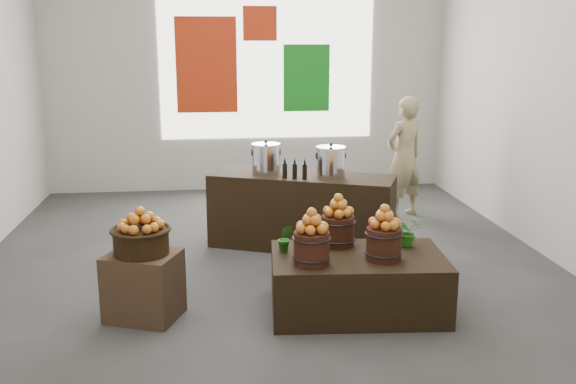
{
  "coord_description": "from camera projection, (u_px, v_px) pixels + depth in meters",
  "views": [
    {
      "loc": [
        -0.51,
        -6.27,
        2.29
      ],
      "look_at": [
        0.17,
        -0.4,
        0.87
      ],
      "focal_mm": 40.0,
      "sensor_mm": 36.0,
      "label": 1
    }
  ],
  "objects": [
    {
      "name": "back_wall",
      "position": [
        247.0,
        58.0,
        9.56
      ],
      "size": [
        6.0,
        0.04,
        4.0
      ],
      "primitive_type": "cube",
      "color": "#B3AEA5",
      "rests_on": "ground"
    },
    {
      "name": "stock_pot_center",
      "position": [
        331.0,
        163.0,
        6.92
      ],
      "size": [
        0.31,
        0.31,
        0.31
      ],
      "primitive_type": "cylinder",
      "color": "silver",
      "rests_on": "counter"
    },
    {
      "name": "deco_red_upper",
      "position": [
        260.0,
        23.0,
        9.44
      ],
      "size": [
        0.5,
        0.04,
        0.5
      ],
      "primitive_type": "cube",
      "color": "#B0280D",
      "rests_on": "back_wall"
    },
    {
      "name": "wicker_basket",
      "position": [
        141.0,
        242.0,
        5.25
      ],
      "size": [
        0.45,
        0.45,
        0.21
      ],
      "primitive_type": "cylinder",
      "color": "black",
      "rests_on": "crate"
    },
    {
      "name": "herb_garnish_right",
      "position": [
        407.0,
        232.0,
        5.63
      ],
      "size": [
        0.29,
        0.27,
        0.26
      ],
      "primitive_type": "imported",
      "rotation": [
        0.0,
        0.0,
        0.33
      ],
      "color": "#1D5B13",
      "rests_on": "display_table"
    },
    {
      "name": "stock_pot_left",
      "position": [
        266.0,
        159.0,
        7.11
      ],
      "size": [
        0.31,
        0.31,
        0.31
      ],
      "primitive_type": "cylinder",
      "color": "silver",
      "rests_on": "counter"
    },
    {
      "name": "apple_bucket_front_left",
      "position": [
        311.0,
        248.0,
        5.18
      ],
      "size": [
        0.29,
        0.29,
        0.27
      ],
      "primitive_type": "cylinder",
      "color": "#3E1B10",
      "rests_on": "display_table"
    },
    {
      "name": "ground",
      "position": [
        267.0,
        265.0,
        6.65
      ],
      "size": [
        7.0,
        7.0,
        0.0
      ],
      "primitive_type": "plane",
      "color": "#3C3C3A",
      "rests_on": "ground"
    },
    {
      "name": "deco_green_right",
      "position": [
        306.0,
        78.0,
        9.71
      ],
      "size": [
        0.7,
        0.04,
        1.0
      ],
      "primitive_type": "cube",
      "color": "#117317",
      "rests_on": "back_wall"
    },
    {
      "name": "shopper",
      "position": [
        404.0,
        157.0,
        8.31
      ],
      "size": [
        0.68,
        0.59,
        1.57
      ],
      "primitive_type": "imported",
      "rotation": [
        0.0,
        0.0,
        3.59
      ],
      "color": "#94865B",
      "rests_on": "ground"
    },
    {
      "name": "counter",
      "position": [
        302.0,
        211.0,
        7.14
      ],
      "size": [
        2.11,
        1.36,
        0.82
      ],
      "primitive_type": "cube",
      "rotation": [
        0.0,
        0.0,
        -0.39
      ],
      "color": "black",
      "rests_on": "ground"
    },
    {
      "name": "apple_bucket_front_right",
      "position": [
        384.0,
        244.0,
        5.29
      ],
      "size": [
        0.29,
        0.29,
        0.27
      ],
      "primitive_type": "cylinder",
      "color": "#3E1B10",
      "rests_on": "display_table"
    },
    {
      "name": "back_opening",
      "position": [
        267.0,
        58.0,
        9.58
      ],
      "size": [
        3.2,
        0.02,
        2.4
      ],
      "primitive_type": "cube",
      "color": "white",
      "rests_on": "back_wall"
    },
    {
      "name": "crate",
      "position": [
        144.0,
        286.0,
        5.34
      ],
      "size": [
        0.69,
        0.63,
        0.56
      ],
      "primitive_type": "cube",
      "rotation": [
        0.0,
        0.0,
        -0.37
      ],
      "color": "#4F3925",
      "rests_on": "ground"
    },
    {
      "name": "apples_in_basket",
      "position": [
        140.0,
        219.0,
        5.2
      ],
      "size": [
        0.35,
        0.35,
        0.19
      ],
      "primitive_type": null,
      "color": "#9F0514",
      "rests_on": "wicker_basket"
    },
    {
      "name": "herb_garnish_left",
      "position": [
        285.0,
        238.0,
        5.47
      ],
      "size": [
        0.15,
        0.13,
        0.24
      ],
      "primitive_type": "imported",
      "rotation": [
        0.0,
        0.0,
        -0.2
      ],
      "color": "#1D5B13",
      "rests_on": "display_table"
    },
    {
      "name": "apple_bucket_rear",
      "position": [
        338.0,
        231.0,
        5.64
      ],
      "size": [
        0.29,
        0.29,
        0.27
      ],
      "primitive_type": "cylinder",
      "color": "#3E1B10",
      "rests_on": "display_table"
    },
    {
      "name": "apples_in_bucket_front_left",
      "position": [
        312.0,
        221.0,
        5.12
      ],
      "size": [
        0.22,
        0.22,
        0.2
      ],
      "primitive_type": null,
      "color": "#9F0514",
      "rests_on": "apple_bucket_front_left"
    },
    {
      "name": "apples_in_bucket_front_right",
      "position": [
        385.0,
        217.0,
        5.23
      ],
      "size": [
        0.22,
        0.22,
        0.2
      ],
      "primitive_type": null,
      "color": "#9F0514",
      "rests_on": "apple_bucket_front_right"
    },
    {
      "name": "oil_cruets",
      "position": [
        297.0,
        168.0,
        6.83
      ],
      "size": [
        0.22,
        0.13,
        0.23
      ],
      "primitive_type": null,
      "rotation": [
        0.0,
        0.0,
        -0.39
      ],
      "color": "black",
      "rests_on": "counter"
    },
    {
      "name": "apples_in_bucket_rear",
      "position": [
        338.0,
        205.0,
        5.59
      ],
      "size": [
        0.22,
        0.22,
        0.2
      ],
      "primitive_type": null,
      "color": "#9F0514",
      "rests_on": "apple_bucket_rear"
    },
    {
      "name": "deco_red_left",
      "position": [
        206.0,
        65.0,
        9.49
      ],
      "size": [
        0.9,
        0.04,
        1.4
      ],
      "primitive_type": "cube",
      "color": "#B0280D",
      "rests_on": "back_wall"
    },
    {
      "name": "display_table",
      "position": [
        358.0,
        283.0,
        5.48
      ],
      "size": [
        1.52,
        1.0,
        0.5
      ],
      "primitive_type": "cube",
      "rotation": [
        0.0,
        0.0,
        -0.07
      ],
      "color": "black",
      "rests_on": "ground"
    }
  ]
}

